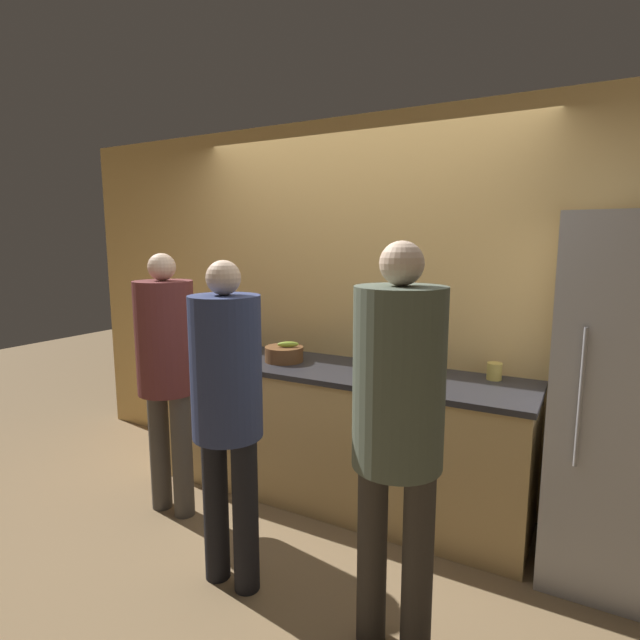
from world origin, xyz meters
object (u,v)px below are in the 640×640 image
Objects in this scene: bottle_green at (388,364)px; utensil_crock at (427,363)px; person_center at (227,398)px; fruit_bowl at (284,354)px; bottle_dark at (210,346)px; refrigerator at (628,403)px; cup_yellow at (494,371)px; person_left at (166,361)px; person_right at (398,414)px.

utensil_crock is at bearing 32.21° from bottle_green.
fruit_bowl is (-0.33, 1.02, -0.02)m from person_center.
bottle_dark is (-1.49, -0.34, 0.03)m from utensil_crock.
refrigerator is 18.22× the size of cup_yellow.
person_left reaches higher than bottle_dark.
bottle_green is at bearing -163.21° from cup_yellow.
refrigerator is 2.61m from person_left.
refrigerator is 7.05× the size of fruit_bowl.
person_center is 0.88m from person_right.
person_center is 1.35m from utensil_crock.
refrigerator is at bearing 0.21° from fruit_bowl.
refrigerator is at bearing -16.87° from cup_yellow.
utensil_crock is at bearing 12.92° from bottle_dark.
utensil_crock is 1.71× the size of bottle_green.
bottle_dark is at bearing -170.74° from bottle_green.
bottle_dark reaches higher than cup_yellow.
refrigerator is at bearing -8.22° from utensil_crock.
fruit_bowl is 0.55m from bottle_dark.
person_center is 1.07m from fruit_bowl.
bottle_dark is (-0.51, -0.18, 0.04)m from fruit_bowl.
cup_yellow is (1.37, 0.22, -0.00)m from fruit_bowl.
fruit_bowl is (-1.21, 1.02, -0.09)m from person_right.
bottle_dark is 1.93m from cup_yellow.
person_right reaches higher than utensil_crock.
person_right is at bearing -40.18° from fruit_bowl.
person_right is 1.14m from bottle_green.
fruit_bowl is at bearing 18.99° from bottle_dark.
bottle_dark is at bearing -175.90° from refrigerator.
person_left is at bearing -83.43° from bottle_dark.
refrigerator is at bearing 4.10° from bottle_dark.
person_left is 0.96× the size of person_right.
refrigerator is at bearing 14.68° from person_left.
person_center is at bearing -149.30° from refrigerator.
person_right is at bearing 0.27° from person_center.
bottle_green reaches higher than fruit_bowl.
bottle_dark is (-0.05, 0.48, 0.00)m from person_left.
person_left is 0.87m from person_center.
person_center is 5.82× the size of utensil_crock.
bottle_dark reaches higher than bottle_green.
person_left is at bearing -150.32° from utensil_crock.
person_center is 9.98× the size of bottle_green.
person_right is at bearing -78.94° from utensil_crock.
bottle_green is (-0.21, -0.13, 0.00)m from utensil_crock.
person_left is 0.48m from bottle_dark.
person_right is 6.55× the size of fruit_bowl.
person_center is at bearing -25.19° from person_left.
cup_yellow is (0.40, 0.05, -0.01)m from utensil_crock.
refrigerator is 1.30m from bottle_green.
person_center is at bearing -179.73° from person_right.
person_left reaches higher than person_center.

